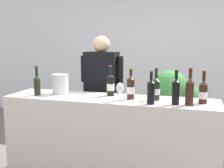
# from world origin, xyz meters

# --- Properties ---
(wall_back) EXTENTS (8.00, 0.10, 2.80)m
(wall_back) POSITION_xyz_m (0.00, 2.60, 1.40)
(wall_back) COLOR white
(wall_back) RESTS_ON ground_plane
(counter) EXTENTS (2.25, 0.53, 0.97)m
(counter) POSITION_xyz_m (0.00, 0.00, 0.48)
(counter) COLOR beige
(counter) RESTS_ON ground_plane
(wine_bottle_0) EXTENTS (0.08, 0.08, 0.33)m
(wine_bottle_0) POSITION_xyz_m (0.94, 0.01, 1.08)
(wine_bottle_0) COLOR black
(wine_bottle_0) RESTS_ON counter
(wine_bottle_1) EXTENTS (0.08, 0.08, 0.35)m
(wine_bottle_1) POSITION_xyz_m (0.81, -0.10, 1.11)
(wine_bottle_1) COLOR black
(wine_bottle_1) RESTS_ON counter
(wine_bottle_2) EXTENTS (0.07, 0.07, 0.32)m
(wine_bottle_2) POSITION_xyz_m (-0.81, -0.08, 1.09)
(wine_bottle_2) COLOR black
(wine_bottle_2) RESTS_ON counter
(wine_bottle_3) EXTENTS (0.08, 0.08, 0.33)m
(wine_bottle_3) POSITION_xyz_m (0.48, 0.04, 1.09)
(wine_bottle_3) COLOR black
(wine_bottle_3) RESTS_ON counter
(wine_bottle_4) EXTENTS (0.07, 0.07, 0.33)m
(wine_bottle_4) POSITION_xyz_m (0.69, -0.11, 1.10)
(wine_bottle_4) COLOR black
(wine_bottle_4) RESTS_ON counter
(wine_bottle_5) EXTENTS (0.08, 0.08, 0.33)m
(wine_bottle_5) POSITION_xyz_m (-0.02, 0.12, 1.09)
(wine_bottle_5) COLOR black
(wine_bottle_5) RESTS_ON counter
(wine_bottle_6) EXTENTS (0.08, 0.08, 0.32)m
(wine_bottle_6) POSITION_xyz_m (0.23, 0.01, 1.09)
(wine_bottle_6) COLOR black
(wine_bottle_6) RESTS_ON counter
(wine_bottle_7) EXTENTS (0.07, 0.07, 0.32)m
(wine_bottle_7) POSITION_xyz_m (0.46, -0.16, 1.09)
(wine_bottle_7) COLOR black
(wine_bottle_7) RESTS_ON counter
(wine_glass) EXTENTS (0.08, 0.08, 0.19)m
(wine_glass) POSITION_xyz_m (0.15, -0.12, 1.10)
(wine_glass) COLOR silver
(wine_glass) RESTS_ON counter
(ice_bucket) EXTENTS (0.19, 0.19, 0.23)m
(ice_bucket) POSITION_xyz_m (-0.60, 0.07, 1.08)
(ice_bucket) COLOR silver
(ice_bucket) RESTS_ON counter
(person_server) EXTENTS (0.57, 0.25, 1.63)m
(person_server) POSITION_xyz_m (-0.27, 0.55, 0.80)
(person_server) COLOR black
(person_server) RESTS_ON ground_plane
(potted_shrub) EXTENTS (0.63, 0.64, 1.19)m
(potted_shrub) POSITION_xyz_m (0.65, 0.92, 0.78)
(potted_shrub) COLOR brown
(potted_shrub) RESTS_ON ground_plane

